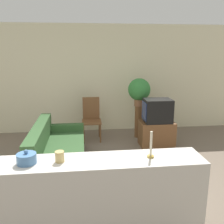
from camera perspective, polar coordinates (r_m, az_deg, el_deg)
ground_plane at (r=3.60m, az=-7.46°, el=-21.17°), size 14.00×14.00×0.00m
wall_back at (r=6.42m, az=-7.49°, el=7.42°), size 9.00×0.06×2.70m
couch at (r=4.64m, az=-12.50°, el=-9.18°), size 0.88×1.87×0.78m
tv_stand at (r=5.62m, az=10.14°, el=-4.89°), size 0.74×0.47×0.55m
television at (r=5.47m, az=10.31°, el=0.31°), size 0.59×0.45×0.50m
wooden_chair at (r=5.88m, az=-4.73°, el=-1.15°), size 0.44×0.44×0.99m
plant_stand at (r=6.07m, az=6.05°, el=-2.18°), size 0.18×0.18×0.78m
potted_plant at (r=5.90m, az=6.24°, el=4.98°), size 0.53×0.53×0.66m
foreground_counter at (r=2.82m, az=-7.95°, el=-20.13°), size 2.64×0.44×0.98m
decorative_bowl at (r=2.62m, az=-18.95°, el=-10.00°), size 0.19×0.19×0.14m
candle_jar at (r=2.56m, az=-11.87°, el=-9.95°), size 0.09×0.09×0.11m
candlestick at (r=2.62m, az=8.87°, el=-8.29°), size 0.07×0.07×0.28m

